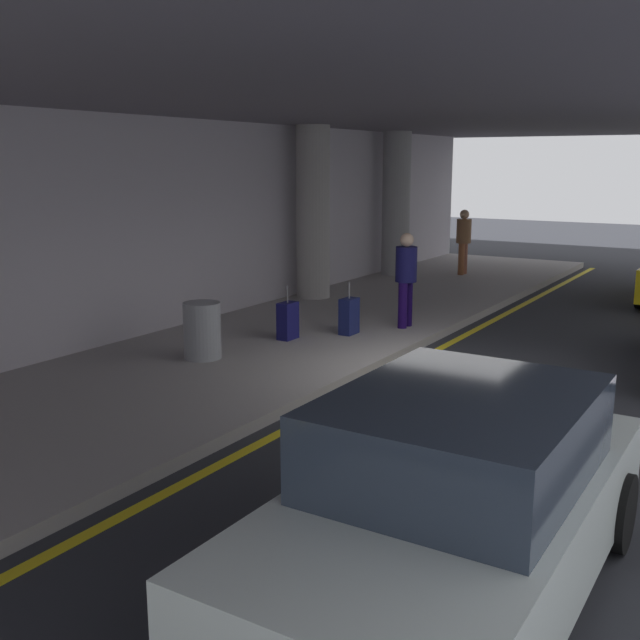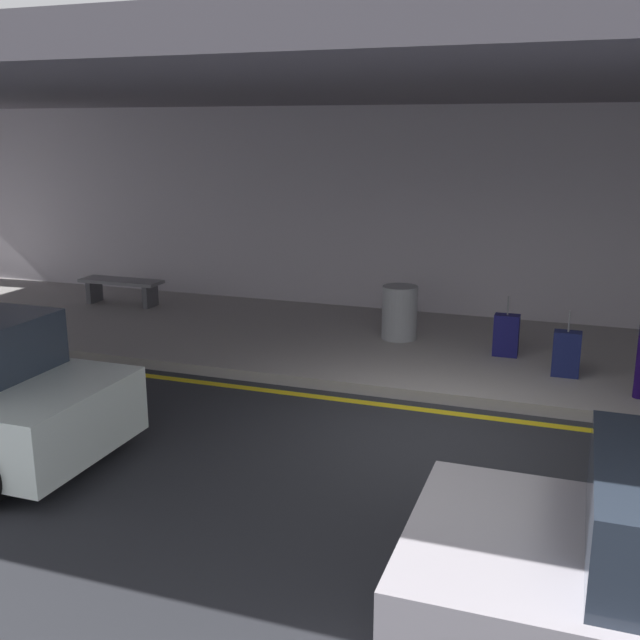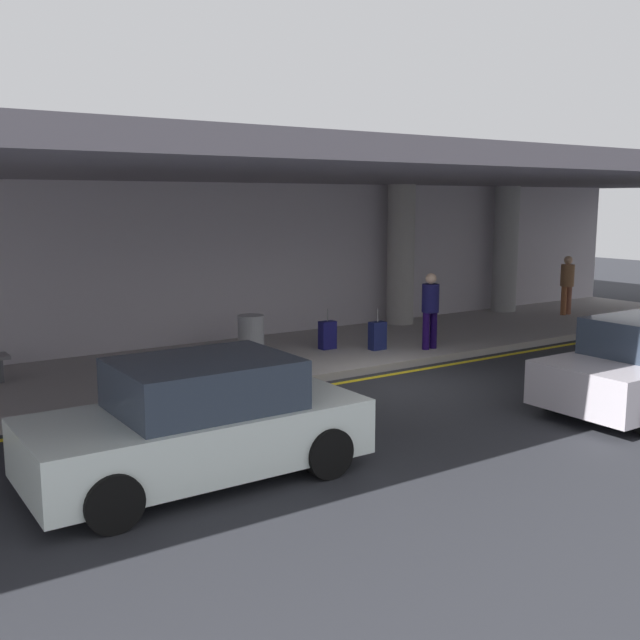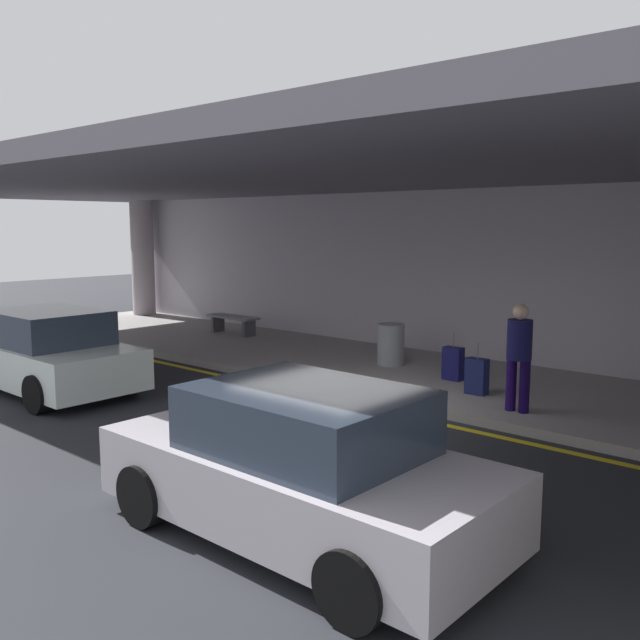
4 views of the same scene
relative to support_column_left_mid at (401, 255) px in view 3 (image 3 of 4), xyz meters
The scene contains 13 objects.
ground_plane 6.47m from the support_column_left_mid, 130.50° to the right, with size 60.00×60.00×0.00m, color #28292F.
sidewalk 4.70m from the support_column_left_mid, 158.39° to the right, with size 26.00×4.20×0.15m, color #9A9592.
lane_stripe_yellow 5.95m from the support_column_left_mid, 135.39° to the right, with size 26.00×0.14×0.01m, color yellow.
support_column_left_mid is the anchor object (origin of this frame).
support_column_center 4.00m from the support_column_left_mid, ahead, with size 0.72×0.72×3.65m, color #969696.
ceiling_overhang 4.92m from the support_column_left_mid, 152.48° to the right, with size 28.00×13.20×0.30m, color slate.
terminal_back_wall 4.06m from the support_column_left_mid, behind, with size 26.00×0.30×3.80m, color #B5AEB7.
car_white 11.39m from the support_column_left_mid, 142.58° to the right, with size 4.10×1.92×1.50m.
traveler_with_luggage 3.55m from the support_column_left_mid, 119.13° to the right, with size 0.38×0.38×1.68m.
person_waiting_for_ride 5.23m from the support_column_left_mid, 17.06° to the right, with size 0.38×0.38×1.68m.
suitcase_upright_primary 3.93m from the support_column_left_mid, 137.86° to the right, with size 0.36×0.22×0.90m.
suitcase_upright_secondary 4.24m from the support_column_left_mid, 153.75° to the right, with size 0.36×0.22×0.90m.
trash_bin_steel 5.60m from the support_column_left_mid, 165.48° to the right, with size 0.56×0.56×0.85m, color gray.
Camera 3 is at (-8.61, -10.19, 3.40)m, focal length 41.32 mm.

